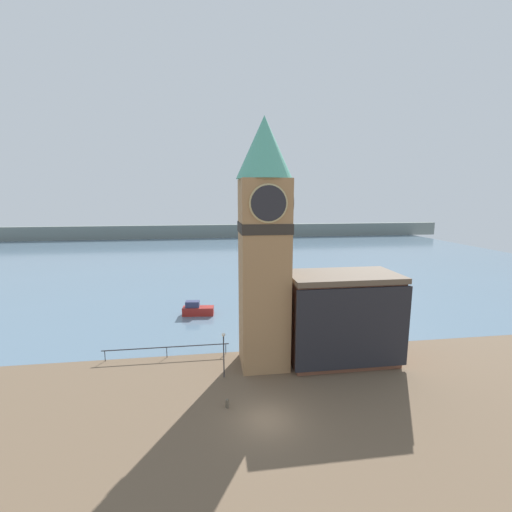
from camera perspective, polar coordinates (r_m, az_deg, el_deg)
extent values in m
plane|color=brown|center=(26.78, 1.75, -25.61)|extent=(160.00, 160.00, 0.00)
cube|color=slate|center=(93.88, -5.57, 0.25)|extent=(160.00, 120.00, 0.00)
cube|color=slate|center=(133.20, -6.33, 4.14)|extent=(180.00, 3.00, 5.00)
cube|color=#232328|center=(35.62, -14.68, -14.49)|extent=(12.14, 0.08, 0.08)
cylinder|color=#232328|center=(36.98, -23.87, -15.00)|extent=(0.07, 0.07, 1.05)
cylinder|color=#232328|center=(35.84, -14.65, -15.26)|extent=(0.07, 0.07, 1.05)
cylinder|color=#232328|center=(35.61, -5.06, -15.13)|extent=(0.07, 0.07, 1.05)
cube|color=#9E754C|center=(30.93, 1.31, -3.26)|extent=(4.23, 4.23, 17.06)
cube|color=#2D2823|center=(30.24, 1.34, 4.77)|extent=(4.35, 4.35, 0.90)
cylinder|color=tan|center=(27.99, 2.09, 8.76)|extent=(3.18, 0.12, 3.18)
cylinder|color=#232328|center=(27.90, 2.12, 8.76)|extent=(2.89, 0.12, 2.89)
cylinder|color=tan|center=(30.56, 5.43, 8.82)|extent=(0.12, 3.18, 3.18)
cylinder|color=#232328|center=(30.58, 5.59, 8.81)|extent=(0.12, 2.89, 2.89)
cone|color=#51A88E|center=(30.41, 1.39, 17.64)|extent=(4.87, 4.87, 5.21)
cube|color=brown|center=(34.09, 14.05, -10.25)|extent=(9.84, 5.22, 8.00)
cube|color=brown|center=(32.90, 14.36, -3.27)|extent=(10.24, 5.62, 0.50)
cube|color=#232328|center=(31.66, 15.96, -11.61)|extent=(10.34, 0.30, 7.36)
cube|color=maroon|center=(46.75, -9.60, -9.01)|extent=(4.19, 1.84, 1.10)
cube|color=navy|center=(46.55, -10.54, -7.89)|extent=(1.88, 1.19, 0.81)
cylinder|color=brown|center=(27.86, -4.81, -23.36)|extent=(0.25, 0.25, 0.59)
sphere|color=brown|center=(27.70, -4.82, -22.85)|extent=(0.27, 0.27, 0.27)
cylinder|color=#2D2D33|center=(30.91, -5.39, -16.36)|extent=(0.10, 0.10, 3.82)
sphere|color=silver|center=(30.08, -5.46, -12.92)|extent=(0.32, 0.32, 0.32)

